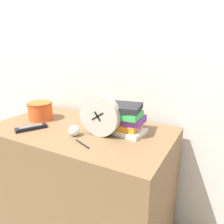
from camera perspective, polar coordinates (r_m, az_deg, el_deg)
The scene contains 8 objects.
wall_back at distance 1.60m, azimuth -0.53°, elevation 14.77°, with size 6.00×0.04×2.40m.
desk at distance 1.55m, azimuth -7.74°, elevation -17.69°, with size 1.13×0.63×0.77m.
desk_clock at distance 1.21m, azimuth -3.28°, elevation -0.86°, with size 0.24×0.05×0.24m.
book_stack at distance 1.26m, azimuth 3.12°, elevation -1.67°, with size 0.25×0.21×0.17m.
basket at distance 1.58m, azimuth -18.25°, elevation 0.49°, with size 0.17×0.17×0.12m.
tv_remote at distance 1.42m, azimuth -20.35°, elevation -3.88°, with size 0.13×0.19×0.02m.
crumpled_paper_ball at distance 1.26m, azimuth -9.85°, elevation -4.79°, with size 0.06×0.06×0.06m.
pen at distance 1.15m, azimuth -7.75°, elevation -8.24°, with size 0.12×0.06×0.01m.
Camera 1 is at (0.78, -0.70, 1.26)m, focal length 35.00 mm.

